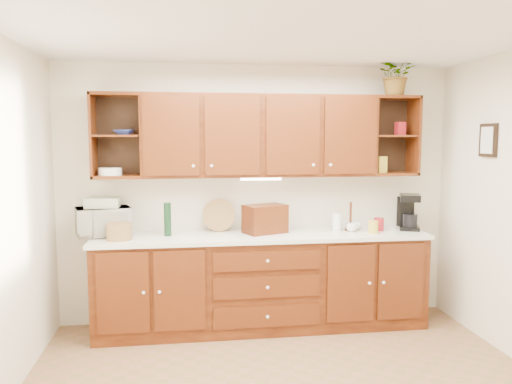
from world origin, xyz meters
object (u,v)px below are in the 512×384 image
object	(u,v)px
microwave	(103,221)
bread_box	(265,219)
potted_plant	(397,75)
coffee_maker	(408,212)

from	to	relation	value
microwave	bread_box	distance (m)	1.56
microwave	potted_plant	world-z (taller)	potted_plant
microwave	coffee_maker	xyz separation A→B (m)	(3.04, -0.09, 0.04)
coffee_maker	microwave	bearing A→B (deg)	-161.06
bread_box	coffee_maker	bearing A→B (deg)	-22.34
potted_plant	microwave	bearing A→B (deg)	178.81
microwave	coffee_maker	distance (m)	3.04
coffee_maker	bread_box	bearing A→B (deg)	-159.45
bread_box	potted_plant	distance (m)	1.94
coffee_maker	potted_plant	world-z (taller)	potted_plant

